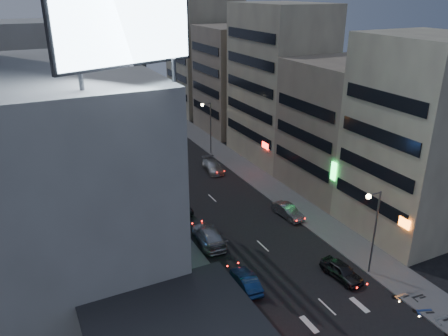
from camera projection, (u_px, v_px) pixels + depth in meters
sidewalk_left at (139, 197)px, 53.40m from camera, size 4.00×120.00×0.12m
sidewalk_right at (253, 175)px, 59.96m from camera, size 4.00×120.00×0.12m
white_building at (63, 171)px, 38.01m from camera, size 14.00×24.00×18.00m
shophouse_near at (416, 139)px, 42.88m from camera, size 10.00×11.00×20.00m
shophouse_mid at (340, 127)px, 53.38m from camera, size 11.00×12.00×16.00m
shophouse_far at (279, 84)px, 62.80m from camera, size 10.00×14.00×22.00m
far_left_a at (48, 98)px, 58.96m from camera, size 11.00×10.00×20.00m
far_left_b at (39, 97)px, 70.48m from camera, size 12.00×10.00×15.00m
far_right_a at (234, 80)px, 76.20m from camera, size 11.00×12.00×18.00m
far_right_b at (204, 52)px, 86.85m from camera, size 12.00×12.00×24.00m
billboard at (126, 26)px, 26.52m from camera, size 9.52×3.75×6.20m
street_lamp_right_near at (373, 221)px, 37.19m from camera, size 1.60×0.44×8.02m
street_lamp_left at (177, 178)px, 45.61m from camera, size 1.60×0.44×8.02m
street_lamp_right_far at (208, 121)px, 65.36m from camera, size 1.60×0.44×8.02m
parked_car_right_near at (342, 271)px, 38.42m from camera, size 2.09×4.38×1.44m
parked_car_right_mid at (288, 211)px, 48.76m from camera, size 1.82×4.38×1.41m
parked_car_left at (176, 207)px, 49.79m from camera, size 2.76×5.12×1.37m
parked_car_right_far at (213, 166)px, 61.03m from camera, size 2.76×5.35×1.48m
road_car_blue at (246, 281)px, 37.15m from camera, size 1.84×4.31×1.38m
road_car_silver at (209, 235)px, 43.70m from camera, size 2.93×6.02×1.69m
scooter_silver_a at (447, 309)px, 33.86m from camera, size 0.87×1.97×1.17m
scooter_blue at (432, 303)px, 34.53m from camera, size 1.25×1.98×1.15m
scooter_black_b at (423, 289)px, 36.26m from camera, size 0.73×1.74×1.03m
scooter_silver_b at (406, 288)px, 36.37m from camera, size 0.68×1.75×1.05m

